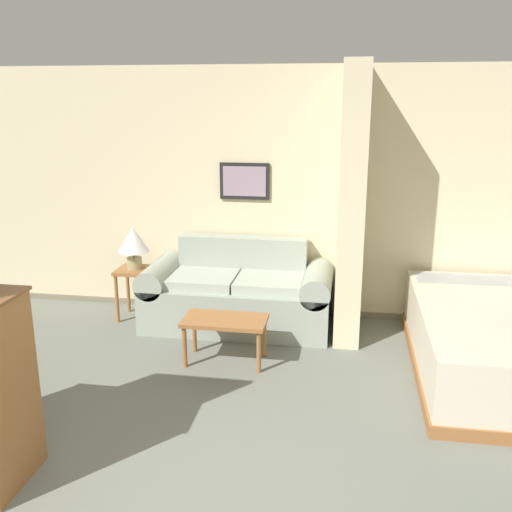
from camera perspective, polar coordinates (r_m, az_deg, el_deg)
The scene contains 6 objects.
wall_back at distance 6.02m, azimuth 3.41°, elevation 6.13°, with size 7.75×0.16×2.60m.
wall_partition_pillar at distance 5.50m, azimuth 9.55°, elevation 5.11°, with size 0.24×0.87×2.60m.
couch at distance 5.86m, azimuth -1.82°, elevation -3.85°, with size 1.91×0.84×0.87m.
coffee_table at distance 5.05m, azimuth -3.12°, elevation -6.86°, with size 0.73×0.40×0.41m.
side_table at distance 6.15m, azimuth -11.96°, elevation -2.26°, with size 0.37×0.37×0.55m.
table_lamp at distance 6.04m, azimuth -12.17°, elevation 1.42°, with size 0.33×0.33×0.45m.
Camera 1 is at (0.60, -2.10, 2.27)m, focal length 40.00 mm.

